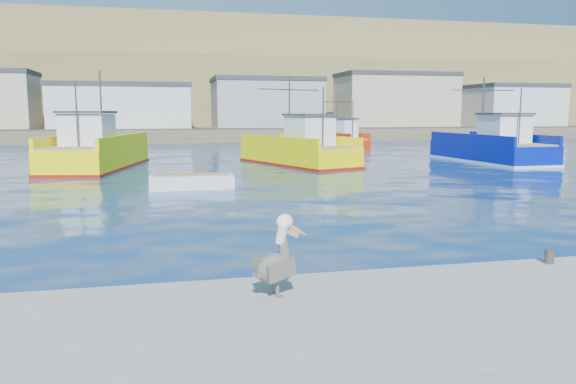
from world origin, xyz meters
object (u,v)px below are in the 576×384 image
(skiff_mid, at_px, (192,183))
(trawler_blue, at_px, (492,148))
(trawler_yellow_b, at_px, (299,151))
(boat_orange, at_px, (342,139))
(trawler_yellow_a, at_px, (96,152))
(pelican, at_px, (278,261))

(skiff_mid, bearing_deg, trawler_blue, 24.37)
(trawler_yellow_b, height_order, trawler_blue, trawler_blue)
(trawler_blue, relative_size, boat_orange, 1.52)
(trawler_blue, bearing_deg, trawler_yellow_b, 176.27)
(trawler_yellow_a, bearing_deg, skiff_mid, -64.43)
(trawler_blue, xyz_separation_m, skiff_mid, (-23.06, -10.45, -0.76))
(trawler_yellow_b, xyz_separation_m, boat_orange, (9.37, 18.68, -0.04))
(trawler_yellow_b, height_order, pelican, trawler_yellow_b)
(trawler_yellow_b, relative_size, trawler_blue, 1.00)
(boat_orange, distance_m, pelican, 51.35)
(boat_orange, bearing_deg, pelican, -109.47)
(skiff_mid, bearing_deg, pelican, -88.44)
(boat_orange, height_order, pelican, boat_orange)
(trawler_blue, distance_m, boat_orange, 20.39)
(skiff_mid, height_order, pelican, pelican)
(trawler_yellow_a, xyz_separation_m, boat_orange, (23.28, 18.26, -0.11))
(pelican, bearing_deg, boat_orange, 70.53)
(trawler_yellow_b, height_order, skiff_mid, trawler_yellow_b)
(trawler_yellow_b, bearing_deg, skiff_mid, -125.87)
(trawler_yellow_a, xyz_separation_m, trawler_yellow_b, (13.91, -0.43, -0.07))
(trawler_yellow_a, height_order, trawler_blue, trawler_yellow_a)
(trawler_yellow_a, xyz_separation_m, pelican, (6.16, -30.16, 0.03))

